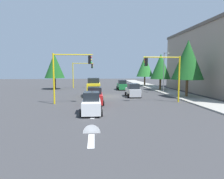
% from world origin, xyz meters
% --- Properties ---
extents(ground_plane, '(120.00, 120.00, 0.00)m').
position_xyz_m(ground_plane, '(0.00, 0.00, 0.00)').
color(ground_plane, '#353538').
extents(sidewalk_kerb, '(80.00, 4.00, 0.15)m').
position_xyz_m(sidewalk_kerb, '(-5.00, 10.50, 0.07)').
color(sidewalk_kerb, gray).
rests_on(sidewalk_kerb, ground).
extents(lane_arrow_near, '(2.40, 1.10, 1.10)m').
position_xyz_m(lane_arrow_near, '(11.51, -3.00, 0.01)').
color(lane_arrow_near, silver).
rests_on(lane_arrow_near, ground).
extents(lane_arrow_mid, '(2.40, 1.10, 1.10)m').
position_xyz_m(lane_arrow_mid, '(17.51, -3.00, 0.01)').
color(lane_arrow_mid, silver).
rests_on(lane_arrow_mid, ground).
extents(apartment_block, '(25.90, 9.30, 11.38)m').
position_xyz_m(apartment_block, '(-2.40, 18.50, 5.70)').
color(apartment_block, gray).
rests_on(apartment_block, ground).
extents(traffic_signal_near_left, '(0.36, 4.59, 5.63)m').
position_xyz_m(traffic_signal_near_left, '(6.00, 5.69, 3.99)').
color(traffic_signal_near_left, yellow).
rests_on(traffic_signal_near_left, ground).
extents(traffic_signal_far_right, '(0.36, 4.59, 5.55)m').
position_xyz_m(traffic_signal_far_right, '(-14.00, -5.68, 3.93)').
color(traffic_signal_far_right, yellow).
rests_on(traffic_signal_far_right, ground).
extents(traffic_signal_near_right, '(0.36, 4.59, 5.86)m').
position_xyz_m(traffic_signal_near_right, '(6.00, -5.73, 4.14)').
color(traffic_signal_near_right, yellow).
rests_on(traffic_signal_near_right, ground).
extents(street_lamp_curbside, '(2.15, 0.28, 7.00)m').
position_xyz_m(street_lamp_curbside, '(-3.61, 9.20, 4.35)').
color(street_lamp_curbside, slate).
rests_on(street_lamp_curbside, ground).
extents(tree_roadside_near, '(4.48, 4.48, 8.21)m').
position_xyz_m(tree_roadside_near, '(2.00, 10.50, 5.39)').
color(tree_roadside_near, brown).
rests_on(tree_roadside_near, ground).
extents(tree_roadside_far, '(4.10, 4.10, 7.49)m').
position_xyz_m(tree_roadside_far, '(-18.00, 9.50, 4.91)').
color(tree_roadside_far, brown).
rests_on(tree_roadside_far, ground).
extents(tree_opposite_side, '(4.03, 4.03, 7.36)m').
position_xyz_m(tree_opposite_side, '(-12.00, -11.00, 4.83)').
color(tree_opposite_side, brown).
rests_on(tree_opposite_side, ground).
extents(tree_roadside_mid, '(3.88, 3.88, 7.08)m').
position_xyz_m(tree_roadside_mid, '(-8.00, 10.00, 4.64)').
color(tree_roadside_mid, brown).
rests_on(tree_roadside_mid, ground).
extents(delivery_van_yellow, '(4.80, 2.22, 2.77)m').
position_xyz_m(delivery_van_yellow, '(-0.26, -2.96, 1.28)').
color(delivery_van_yellow, yellow).
rests_on(delivery_van_yellow, ground).
extents(car_silver, '(3.77, 2.01, 1.98)m').
position_xyz_m(car_silver, '(0.70, 2.87, 0.90)').
color(car_silver, '#B2B5BA').
rests_on(car_silver, ground).
extents(car_green, '(3.85, 1.98, 1.98)m').
position_xyz_m(car_green, '(-9.66, 2.68, 0.90)').
color(car_green, '#1E7238').
rests_on(car_green, ground).
extents(car_red, '(3.86, 2.08, 1.98)m').
position_xyz_m(car_red, '(6.44, -2.80, 0.90)').
color(car_red, red).
rests_on(car_red, ground).
extents(car_white, '(3.62, 1.93, 1.98)m').
position_xyz_m(car_white, '(11.44, -3.09, 0.89)').
color(car_white, white).
rests_on(car_white, ground).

